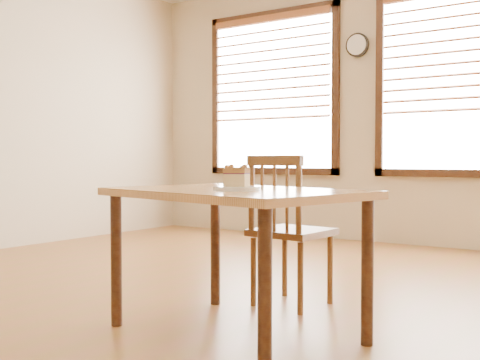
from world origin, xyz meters
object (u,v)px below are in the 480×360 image
at_px(wall_clock, 357,45).
at_px(cafe_table_main, 235,207).
at_px(plate, 237,188).
at_px(cake_slice, 236,176).
at_px(cafe_chair_main, 288,229).

height_order(wall_clock, cafe_table_main, wall_clock).
bearing_deg(cafe_table_main, plate, -37.74).
bearing_deg(wall_clock, plate, -74.95).
xyz_separation_m(plate, cake_slice, (-0.00, -0.00, 0.06)).
bearing_deg(cafe_table_main, cafe_chair_main, 108.86).
bearing_deg(cake_slice, plate, 31.32).
height_order(wall_clock, cake_slice, wall_clock).
distance_m(cafe_chair_main, cake_slice, 0.85).
relative_size(wall_clock, cafe_table_main, 0.18).
xyz_separation_m(cafe_table_main, cafe_chair_main, (-0.08, 0.68, -0.19)).
relative_size(wall_clock, plate, 1.12).
bearing_deg(plate, cake_slice, -132.89).
height_order(cafe_table_main, cake_slice, cake_slice).
distance_m(cafe_table_main, cafe_chair_main, 0.71).
xyz_separation_m(cafe_chair_main, plate, (0.14, -0.76, 0.29)).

